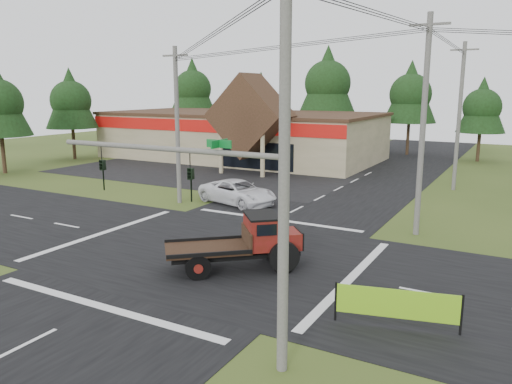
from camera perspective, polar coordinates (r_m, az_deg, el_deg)
The scene contains 19 objects.
ground at distance 24.29m, azimuth -5.22°, elevation -6.92°, with size 120.00×120.00×0.00m, color #364819.
road_ns at distance 24.28m, azimuth -5.22°, elevation -6.90°, with size 12.00×120.00×0.02m, color black.
road_ew at distance 24.28m, azimuth -5.22°, elevation -6.90°, with size 120.00×12.00×0.02m, color black.
parking_apron at distance 47.25m, azimuth -6.35°, elevation 2.20°, with size 28.00×14.00×0.02m, color black.
cvs_building at distance 56.64m, azimuth -1.62°, elevation 6.65°, with size 30.40×18.20×9.19m.
traffic_signal_mast at distance 13.96m, azimuth -3.05°, elevation -2.01°, with size 8.12×0.24×7.00m.
utility_pole_nr at distance 12.92m, azimuth 3.23°, elevation 2.37°, with size 2.00×0.30×11.00m.
utility_pole_nw at distance 34.29m, azimuth -8.99°, elevation 7.62°, with size 2.00×0.30×10.50m.
utility_pole_ne at distance 27.51m, azimuth 18.55°, elevation 7.25°, with size 2.00×0.30×11.50m.
utility_pole_n at distance 41.34m, azimuth 22.21°, elevation 8.06°, with size 2.00×0.30×11.20m.
tree_row_a at distance 73.02m, azimuth -7.26°, elevation 11.82°, with size 6.72×6.72×12.12m.
tree_row_b at distance 69.36m, azimuth 0.57°, elevation 10.82°, with size 5.60×5.60×10.10m.
tree_row_c at distance 64.26m, azimuth 8.19°, elevation 12.43°, with size 7.28×7.28×13.13m.
tree_row_d at distance 62.36m, azimuth 17.26°, elevation 10.83°, with size 6.16×6.16×11.11m.
tree_row_e at distance 59.22m, azimuth 24.44°, elevation 9.00°, with size 5.04×5.04×9.09m.
tree_side_w at distance 59.57m, azimuth -20.43°, elevation 9.96°, with size 5.60×5.60×10.10m.
antique_flatbed_truck at distance 21.71m, azimuth -2.40°, elevation -5.75°, with size 2.24×5.87×2.46m, color #52170B, non-canonical shape.
roadside_banner at distance 17.38m, azimuth 15.78°, elevation -12.65°, with size 4.07×0.12×1.39m, color #77B918, non-canonical shape.
white_pickup at distance 34.19m, azimuth -2.10°, elevation -0.02°, with size 2.68×5.81×1.61m, color white.
Camera 1 is at (13.03, -18.98, 7.72)m, focal length 35.00 mm.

